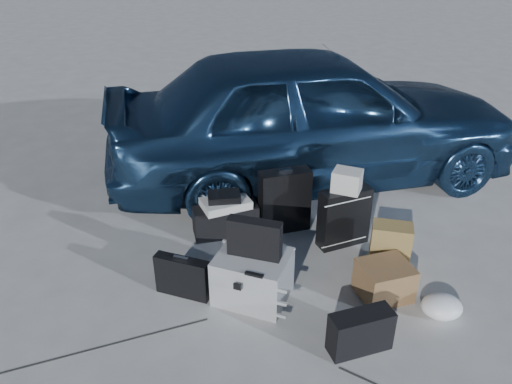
% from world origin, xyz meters
% --- Properties ---
extents(ground, '(60.00, 60.00, 0.00)m').
position_xyz_m(ground, '(0.00, 0.00, 0.00)').
color(ground, '#B5B4B0').
rests_on(ground, ground).
extents(car, '(4.76, 2.60, 1.53)m').
position_xyz_m(car, '(0.47, 2.10, 0.77)').
color(car, navy).
rests_on(car, ground).
extents(pelican_case, '(0.68, 0.63, 0.40)m').
position_xyz_m(pelican_case, '(-0.30, 0.01, 0.20)').
color(pelican_case, '#A3A5A8').
rests_on(pelican_case, ground).
extents(laptop_bag, '(0.42, 0.24, 0.31)m').
position_xyz_m(laptop_bag, '(-0.29, 0.03, 0.55)').
color(laptop_bag, black).
rests_on(laptop_bag, pelican_case).
extents(briefcase, '(0.45, 0.26, 0.35)m').
position_xyz_m(briefcase, '(-0.86, 0.08, 0.17)').
color(briefcase, black).
rests_on(briefcase, ground).
extents(suitcase_left, '(0.51, 0.28, 0.63)m').
position_xyz_m(suitcase_left, '(0.05, 1.00, 0.31)').
color(suitcase_left, black).
rests_on(suitcase_left, ground).
extents(suitcase_right, '(0.50, 0.32, 0.56)m').
position_xyz_m(suitcase_right, '(0.56, 0.73, 0.28)').
color(suitcase_right, black).
rests_on(suitcase_right, ground).
extents(white_carton, '(0.30, 0.28, 0.19)m').
position_xyz_m(white_carton, '(0.56, 0.72, 0.66)').
color(white_carton, beige).
rests_on(white_carton, suitcase_right).
extents(duffel_bag, '(0.64, 0.37, 0.30)m').
position_xyz_m(duffel_bag, '(-0.52, 0.96, 0.15)').
color(duffel_bag, black).
rests_on(duffel_bag, ground).
extents(flat_box_white, '(0.52, 0.46, 0.08)m').
position_xyz_m(flat_box_white, '(-0.52, 0.95, 0.34)').
color(flat_box_white, beige).
rests_on(flat_box_white, duffel_bag).
extents(flat_box_black, '(0.32, 0.24, 0.06)m').
position_xyz_m(flat_box_black, '(-0.52, 0.94, 0.41)').
color(flat_box_black, black).
rests_on(flat_box_black, flat_box_white).
extents(kraft_bag, '(0.37, 0.28, 0.44)m').
position_xyz_m(kraft_bag, '(0.88, 0.32, 0.22)').
color(kraft_bag, olive).
rests_on(kraft_bag, ground).
extents(cardboard_box, '(0.46, 0.42, 0.29)m').
position_xyz_m(cardboard_box, '(0.74, -0.02, 0.15)').
color(cardboard_box, olive).
rests_on(cardboard_box, ground).
extents(plastic_bag, '(0.31, 0.27, 0.17)m').
position_xyz_m(plastic_bag, '(1.12, -0.28, 0.09)').
color(plastic_bag, white).
rests_on(plastic_bag, ground).
extents(messenger_bag, '(0.47, 0.28, 0.31)m').
position_xyz_m(messenger_bag, '(0.42, -0.57, 0.16)').
color(messenger_bag, black).
rests_on(messenger_bag, ground).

